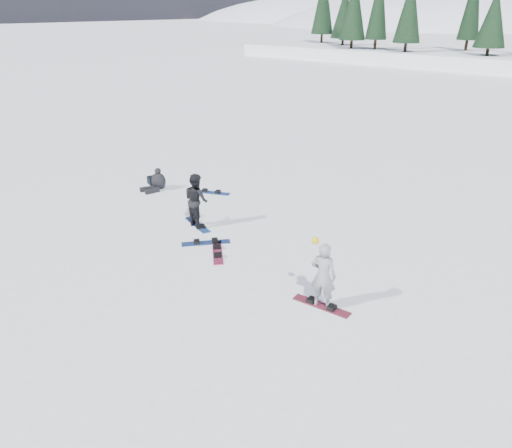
{
  "coord_description": "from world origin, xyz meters",
  "views": [
    {
      "loc": [
        8.07,
        -10.1,
        6.75
      ],
      "look_at": [
        -0.39,
        -0.4,
        1.1
      ],
      "focal_mm": 35.0,
      "sensor_mm": 36.0,
      "label": 1
    }
  ],
  "objects_px": {
    "gear_bag": "(152,180)",
    "snowboard_loose_a": "(206,243)",
    "snowboarder_man": "(196,200)",
    "snowboard_loose_b": "(217,253)",
    "seated_rider": "(157,181)",
    "snowboarder_woman": "(323,275)",
    "snowboard_loose_c": "(211,193)"
  },
  "relations": [
    {
      "from": "gear_bag",
      "to": "snowboard_loose_c",
      "type": "bearing_deg",
      "value": 17.88
    },
    {
      "from": "snowboard_loose_b",
      "to": "snowboard_loose_c",
      "type": "height_order",
      "value": "same"
    },
    {
      "from": "gear_bag",
      "to": "snowboard_loose_a",
      "type": "xyz_separation_m",
      "value": [
        5.75,
        -2.43,
        -0.14
      ]
    },
    {
      "from": "snowboard_loose_b",
      "to": "snowboarder_woman",
      "type": "bearing_deg",
      "value": 37.41
    },
    {
      "from": "snowboard_loose_a",
      "to": "gear_bag",
      "type": "bearing_deg",
      "value": 106.53
    },
    {
      "from": "seated_rider",
      "to": "snowboard_loose_a",
      "type": "distance_m",
      "value": 5.51
    },
    {
      "from": "gear_bag",
      "to": "snowboard_loose_b",
      "type": "relative_size",
      "value": 0.3
    },
    {
      "from": "snowboard_loose_a",
      "to": "snowboard_loose_b",
      "type": "distance_m",
      "value": 0.79
    },
    {
      "from": "snowboard_loose_a",
      "to": "snowboard_loose_b",
      "type": "height_order",
      "value": "same"
    },
    {
      "from": "snowboard_loose_a",
      "to": "snowboard_loose_c",
      "type": "height_order",
      "value": "same"
    },
    {
      "from": "seated_rider",
      "to": "gear_bag",
      "type": "height_order",
      "value": "seated_rider"
    },
    {
      "from": "snowboarder_woman",
      "to": "snowboard_loose_c",
      "type": "distance_m",
      "value": 8.77
    },
    {
      "from": "snowboard_loose_b",
      "to": "snowboarder_man",
      "type": "bearing_deg",
      "value": -164.88
    },
    {
      "from": "seated_rider",
      "to": "snowboard_loose_a",
      "type": "bearing_deg",
      "value": -4.55
    },
    {
      "from": "gear_bag",
      "to": "snowboard_loose_c",
      "type": "relative_size",
      "value": 0.3
    },
    {
      "from": "snowboard_loose_a",
      "to": "snowboarder_man",
      "type": "bearing_deg",
      "value": 96.97
    },
    {
      "from": "snowboarder_man",
      "to": "snowboard_loose_b",
      "type": "bearing_deg",
      "value": 163.19
    },
    {
      "from": "gear_bag",
      "to": "snowboard_loose_a",
      "type": "height_order",
      "value": "gear_bag"
    },
    {
      "from": "seated_rider",
      "to": "snowboard_loose_a",
      "type": "height_order",
      "value": "seated_rider"
    },
    {
      "from": "snowboarder_woman",
      "to": "snowboarder_man",
      "type": "bearing_deg",
      "value": -29.6
    },
    {
      "from": "snowboarder_man",
      "to": "snowboard_loose_c",
      "type": "relative_size",
      "value": 1.2
    },
    {
      "from": "snowboarder_man",
      "to": "snowboard_loose_b",
      "type": "height_order",
      "value": "snowboarder_man"
    },
    {
      "from": "snowboarder_woman",
      "to": "gear_bag",
      "type": "xyz_separation_m",
      "value": [
        -10.45,
        3.02,
        -0.72
      ]
    },
    {
      "from": "gear_bag",
      "to": "snowboard_loose_a",
      "type": "relative_size",
      "value": 0.3
    },
    {
      "from": "snowboarder_man",
      "to": "seated_rider",
      "type": "xyz_separation_m",
      "value": [
        -3.83,
        1.4,
        -0.57
      ]
    },
    {
      "from": "snowboard_loose_b",
      "to": "snowboard_loose_c",
      "type": "xyz_separation_m",
      "value": [
        -3.88,
        3.52,
        0.0
      ]
    },
    {
      "from": "snowboarder_woman",
      "to": "snowboarder_man",
      "type": "distance_m",
      "value": 6.08
    },
    {
      "from": "snowboarder_woman",
      "to": "seated_rider",
      "type": "bearing_deg",
      "value": -32.42
    },
    {
      "from": "snowboard_loose_b",
      "to": "snowboard_loose_c",
      "type": "relative_size",
      "value": 1.0
    },
    {
      "from": "gear_bag",
      "to": "snowboard_loose_b",
      "type": "height_order",
      "value": "gear_bag"
    },
    {
      "from": "snowboarder_woman",
      "to": "snowboard_loose_b",
      "type": "height_order",
      "value": "snowboarder_woman"
    },
    {
      "from": "gear_bag",
      "to": "snowboard_loose_a",
      "type": "bearing_deg",
      "value": -22.93
    }
  ]
}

